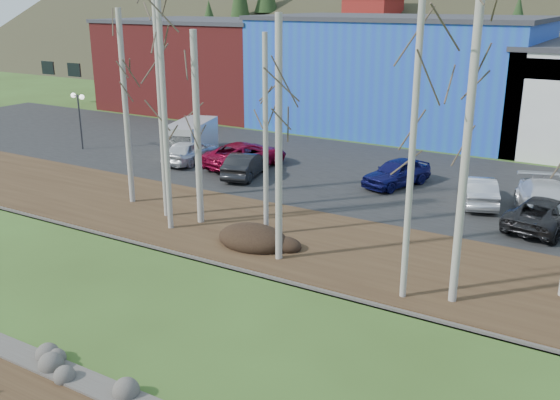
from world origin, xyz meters
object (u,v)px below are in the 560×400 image
Objects in this scene: car_3 at (397,172)px; car_2 at (246,155)px; car_1 at (246,165)px; car_5 at (545,213)px; van_grey at (190,139)px; car_4 at (478,190)px; car_6 at (547,203)px; car_0 at (190,151)px; street_lamp at (78,106)px.

car_2 is at bearing -155.36° from car_3.
car_1 is 15.43m from car_5.
van_grey is (-5.77, 2.35, 0.35)m from car_1.
car_5 is at bearing -173.81° from car_2.
van_grey reaches higher than car_4.
car_6 reaches higher than car_3.
car_3 reaches higher than car_1.
car_6 is (16.43, -0.68, 0.05)m from car_2.
car_2 reaches higher than car_0.
car_3 is 1.01× the size of car_4.
car_0 is (8.28, 0.87, -2.12)m from street_lamp.
car_6 is (19.86, 0.11, 0.07)m from car_0.
car_5 is 1.13m from car_6.
car_3 is at bearing -175.85° from car_1.
car_6 is 21.11m from van_grey.
car_0 is at bearing 25.23° from car_2.
car_2 reaches higher than car_5.
van_grey is at bearing -55.05° from car_0.
car_5 is (16.56, -1.79, -0.06)m from car_2.
car_0 is 0.83× the size of van_grey.
car_3 is 13.49m from van_grey.
car_1 is at bearing -142.62° from car_3.
car_3 is 0.82× the size of van_grey.
car_4 is at bearing -167.41° from car_2.
street_lamp is at bearing -16.90° from car_4.
car_0 is 1.02× the size of car_4.
car_2 is (11.71, 1.65, -2.10)m from street_lamp.
car_3 is 8.18m from car_5.
car_1 is 2.03m from car_2.
car_6 is (28.15, 0.98, -2.05)m from street_lamp.
car_3 is 0.86× the size of car_5.
car_6 reaches higher than car_5.
car_3 is at bearing 148.73° from car_6.
street_lamp reaches higher than car_2.
car_6 reaches higher than car_2.
car_4 is at bearing 16.75° from street_lamp.
car_2 reaches higher than car_3.
car_4 is (25.00, 1.70, -2.15)m from street_lamp.
car_5 is at bearing 12.58° from street_lamp.
car_5 is (19.99, -1.01, -0.04)m from car_0.
car_2 is (3.43, 0.78, 0.02)m from car_0.
street_lamp is at bearing 9.95° from car_5.
car_1 is (12.85, -0.04, -2.16)m from street_lamp.
van_grey is (7.08, 2.31, -1.81)m from street_lamp.
car_6 is (7.58, -1.63, 0.08)m from car_3.
car_2 is (-1.13, 1.69, 0.06)m from car_1.
street_lamp is 7.66m from van_grey.
car_0 is 19.86m from car_6.
car_0 is 1.02× the size of car_1.
car_6 is (15.30, 1.01, 0.11)m from car_1.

